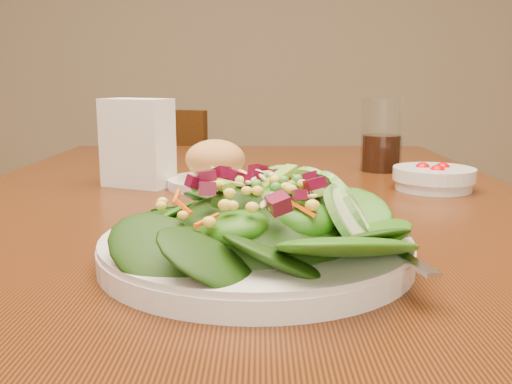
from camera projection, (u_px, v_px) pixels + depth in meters
dining_table at (240, 270)px, 0.84m from camera, size 0.90×1.40×0.75m
chair_far at (176, 223)px, 1.95m from camera, size 0.50×0.50×0.83m
salad_plate at (267, 229)px, 0.55m from camera, size 0.31×0.30×0.09m
bread_plate at (215, 168)px, 0.93m from camera, size 0.16×0.16×0.08m
tomato_bowl at (434, 178)px, 0.91m from camera, size 0.13×0.13×0.04m
drinking_glass at (382, 140)px, 1.09m from camera, size 0.08×0.08×0.14m
napkin_holder at (137, 140)px, 0.94m from camera, size 0.13×0.10×0.14m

